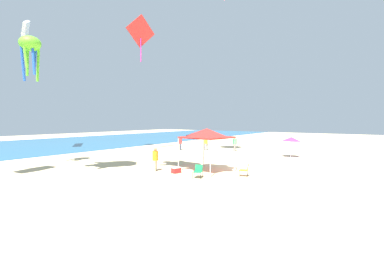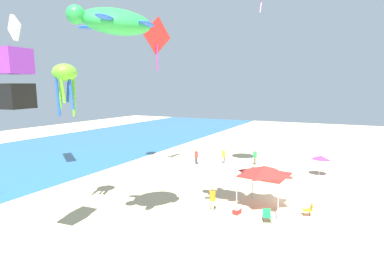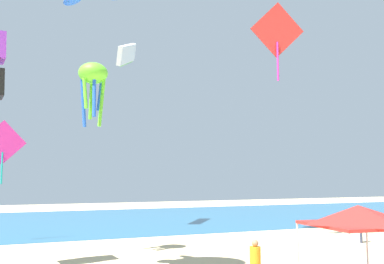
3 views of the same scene
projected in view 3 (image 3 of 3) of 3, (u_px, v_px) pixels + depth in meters
name	position (u px, v px, depth m)	size (l,w,h in m)	color
ocean_strip	(149.00, 218.00, 43.08)	(120.00, 25.99, 0.02)	#28668E
canopy_tent	(358.00, 216.00, 14.37)	(3.26, 3.29, 3.10)	#B7B7BC
person_kite_handler	(255.00, 259.00, 16.18)	(0.42, 0.41, 1.71)	#C6B28C
person_by_tent	(361.00, 226.00, 27.16)	(0.40, 0.40, 1.68)	#33384C
kite_diamond_red	(277.00, 33.00, 28.76)	(3.55, 0.98, 5.21)	red
kite_octopus_lime	(93.00, 77.00, 22.99)	(1.53, 1.53, 3.40)	#66D82D
kite_parafoil_white	(127.00, 54.00, 36.25)	(2.58, 4.89, 3.16)	white
kite_diamond_magenta	(3.00, 145.00, 27.59)	(2.81, 0.30, 4.02)	#E02D9E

